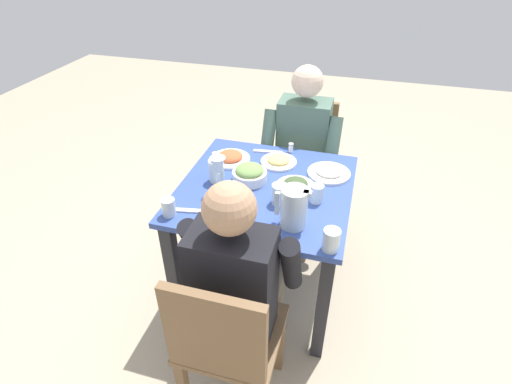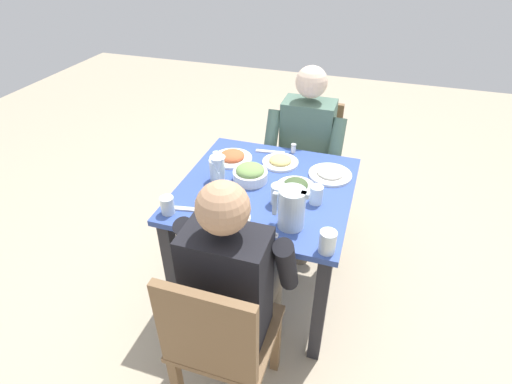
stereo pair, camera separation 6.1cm
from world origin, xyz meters
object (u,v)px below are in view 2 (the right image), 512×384
Objects in this scene: wine_glass at (218,167)px; diner_far at (236,279)px; water_glass_center at (328,242)px; salad_bowl at (250,174)px; plate_rice_curry at (232,157)px; chair_near at (308,158)px; diner_near at (303,154)px; plate_beans at (227,216)px; salt_shaker at (293,148)px; dining_table at (266,206)px; plate_dolmas at (296,186)px; water_glass_by_pitcher at (316,195)px; water_glass_near_left at (279,194)px; water_pitcher at (291,208)px; plate_fries at (280,161)px; chair_far at (219,341)px; plate_yoghurt at (330,173)px; oil_carafe at (217,170)px; water_glass_far_right at (168,205)px.

diner_far is at bearing 119.00° from wine_glass.
salad_bowl is at bearing -41.18° from water_glass_center.
chair_near is at bearing -121.37° from plate_rice_curry.
plate_rice_curry is (0.34, 0.36, 0.11)m from diner_near.
plate_beans is 3.94× the size of salt_shaker.
dining_table is 0.78m from chair_near.
salt_shaker is (0.10, -0.36, 0.01)m from plate_dolmas.
water_glass_by_pitcher is (-0.36, -0.25, 0.03)m from plate_beans.
salad_bowl is 0.92× the size of wine_glass.
diner_far reaches higher than wine_glass.
water_glass_by_pitcher is at bearing -161.00° from water_glass_near_left.
water_pitcher is 0.55m from plate_fries.
chair_far is at bearing 91.62° from plate_fries.
plate_rice_curry is 1.12× the size of plate_fries.
diner_near reaches higher than water_glass_center.
water_glass_near_left is at bearing 58.21° from plate_yoghurt.
diner_near is 5.05× the size of plate_yoghurt.
wine_glass is (0.29, 0.87, 0.38)m from chair_near.
water_glass_near_left reaches higher than plate_rice_curry.
dining_table is at bearing -176.65° from oil_carafe.
water_glass_by_pitcher is 0.34m from water_glass_center.
water_glass_far_right is at bearing 8.48° from water_pitcher.
wine_glass reaches higher than water_glass_near_left.
water_glass_center is (-0.11, 0.32, 0.00)m from water_glass_by_pitcher.
plate_fries is (0.03, -1.01, 0.25)m from chair_far.
diner_far reaches higher than water_glass_center.
dining_table is 0.77m from chair_far.
water_pitcher is 2.22× the size of water_glass_far_right.
plate_dolmas is 0.64m from water_glass_far_right.
water_pitcher is (-0.19, 0.26, 0.22)m from dining_table.
water_glass_far_right is at bearing 39.63° from plate_yoghurt.
water_glass_far_right is (0.41, -0.42, 0.28)m from chair_far.
chair_near is 0.25m from diner_near.
plate_yoghurt is at bearing -96.15° from water_glass_by_pitcher.
plate_fries is at bearing -116.02° from salad_bowl.
diner_far is 5.90× the size of wine_glass.
water_pitcher is 2.10× the size of water_glass_by_pitcher.
water_glass_near_left is 0.37m from oil_carafe.
salt_shaker is at bearing 85.33° from chair_near.
plate_yoghurt is at bearing -102.32° from water_pitcher.
salad_bowl is 0.37m from water_glass_by_pitcher.
salad_bowl is at bearing 133.60° from plate_rice_curry.
salt_shaker is (0.14, -0.66, -0.07)m from water_pitcher.
chair_near is 1.33m from diner_far.
water_glass_near_left is (0.20, 0.32, 0.03)m from plate_yoghurt.
salad_bowl is 0.25m from plate_dolmas.
diner_near reaches higher than plate_fries.
diner_far reaches higher than salad_bowl.
chair_far is 8.62× the size of water_glass_near_left.
dining_table is at bearing 11.08° from plate_dolmas.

